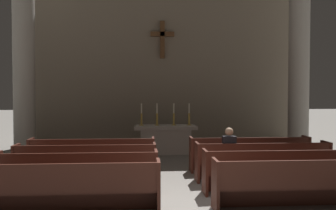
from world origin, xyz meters
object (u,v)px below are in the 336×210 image
pew_right_row_1 (302,184)px  candlestick_inner_right (174,118)px  candlestick_outer_right (189,118)px  column_right_second (299,53)px  pew_left_row_4 (93,156)px  pew_right_row_4 (250,154)px  pew_left_row_3 (86,164)px  pew_right_row_3 (263,161)px  candlestick_inner_left (157,118)px  pew_left_row_1 (66,188)px  pew_left_row_2 (78,174)px  lone_worshipper (228,153)px  pew_right_row_2 (280,171)px  candlestick_outer_left (141,118)px  altar (165,139)px  column_left_second (24,51)px

pew_right_row_1 → candlestick_inner_right: size_ratio=4.24×
candlestick_outer_right → column_right_second: bearing=1.3°
pew_left_row_4 → pew_right_row_4: same height
pew_left_row_3 → pew_left_row_4: (0.00, 1.08, 0.00)m
pew_right_row_3 → candlestick_inner_right: 4.52m
column_right_second → candlestick_inner_left: (-5.21, -0.09, -2.36)m
pew_left_row_1 → candlestick_inner_right: bearing=68.5°
pew_right_row_1 → pew_left_row_2: bearing=165.8°
pew_left_row_1 → lone_worshipper: bearing=32.7°
pew_right_row_2 → candlestick_inner_left: (-2.45, 5.14, 0.79)m
pew_right_row_3 → pew_left_row_1: bearing=-153.2°
candlestick_outer_left → candlestick_inner_left: 0.55m
candlestick_inner_right → lone_worshipper: 4.18m
pew_left_row_1 → candlestick_inner_left: size_ratio=4.24×
altar → column_right_second: bearing=1.1°
pew_right_row_4 → lone_worshipper: bearing=-129.2°
pew_left_row_4 → candlestick_inner_left: 3.58m
pew_right_row_4 → altar: 3.66m
pew_left_row_2 → candlestick_outer_right: bearing=59.7°
pew_left_row_1 → candlestick_inner_right: (2.45, 6.22, 0.79)m
pew_right_row_2 → candlestick_inner_left: candlestick_inner_left is taller
candlestick_inner_right → candlestick_outer_right: size_ratio=1.00×
pew_left_row_4 → candlestick_outer_right: (3.00, 2.97, 0.79)m
pew_right_row_3 → column_left_second: bearing=149.6°
candlestick_inner_left → pew_left_row_2: bearing=-109.8°
candlestick_outer_right → pew_left_row_2: bearing=-120.3°
pew_left_row_3 → column_left_second: bearing=123.6°
column_right_second → pew_left_row_3: bearing=-149.6°
candlestick_inner_right → pew_left_row_1: bearing=-111.5°
pew_left_row_2 → altar: size_ratio=1.51×
pew_left_row_1 → pew_right_row_1: (4.30, 0.00, 0.00)m
pew_left_row_1 → column_left_second: column_left_second is taller
pew_right_row_3 → candlestick_inner_right: candlestick_inner_right is taller
pew_left_row_1 → pew_left_row_2: bearing=90.0°
pew_right_row_2 → pew_right_row_3: 1.08m
pew_right_row_2 → candlestick_inner_right: size_ratio=4.24×
pew_right_row_1 → pew_right_row_3: bearing=90.0°
candlestick_outer_right → pew_right_row_2: bearing=-75.8°
pew_left_row_4 → candlestick_inner_right: size_ratio=4.24×
pew_left_row_4 → pew_right_row_2: 4.81m
column_left_second → candlestick_outer_left: (4.06, -0.09, -2.36)m
pew_left_row_2 → candlestick_outer_right: 6.00m
column_right_second → column_left_second: bearing=180.0°
pew_left_row_4 → altar: 3.66m
candlestick_inner_right → pew_right_row_2: bearing=-70.2°
column_left_second → pew_left_row_4: bearing=-48.0°
pew_right_row_1 → candlestick_inner_left: (-2.45, 6.22, 0.79)m
pew_left_row_2 → pew_right_row_3: (4.30, 1.08, 0.00)m
pew_left_row_3 → altar: altar is taller
pew_right_row_2 → candlestick_outer_right: (-1.30, 5.14, 0.79)m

